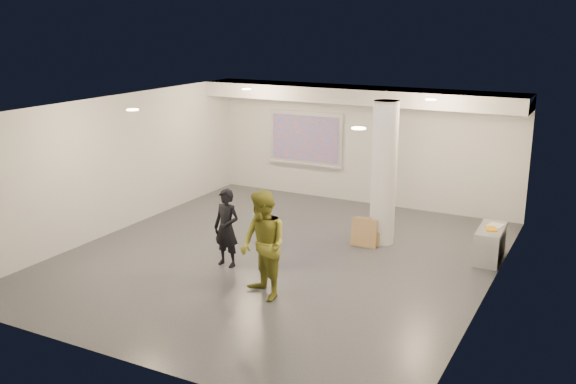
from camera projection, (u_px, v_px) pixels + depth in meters
The scene contains 20 objects.
floor at pixel (279, 257), 12.73m from camera, with size 8.00×9.00×0.01m, color #33353A.
ceiling at pixel (278, 106), 11.94m from camera, with size 8.00×9.00×0.01m, color silver.
wall_back at pixel (363, 145), 16.18m from camera, with size 8.00×0.01×3.00m, color silver.
wall_front at pixel (117, 259), 8.49m from camera, with size 8.00×0.01×3.00m, color silver.
wall_left at pixel (119, 163), 14.13m from camera, with size 0.01×9.00×3.00m, color silver.
wall_right at pixel (492, 212), 10.55m from camera, with size 0.01×9.00×3.00m, color silver.
soffit_band at pixel (357, 95), 15.37m from camera, with size 8.00×1.10×0.36m, color silver.
downlight_nw at pixel (247, 89), 15.07m from camera, with size 0.22×0.22×0.02m, color #E7C78B.
downlight_ne at pixel (431, 100), 13.10m from camera, with size 0.22×0.22×0.02m, color #E7C78B.
downlight_sw at pixel (133, 110), 11.65m from camera, with size 0.22×0.22×0.02m, color #E7C78B.
downlight_se at pixel (359, 128), 9.68m from camera, with size 0.22×0.22×0.02m, color #E7C78B.
column at pixel (384, 173), 13.20m from camera, with size 0.52×0.52×3.00m, color silver.
projection_screen at pixel (306, 139), 16.85m from camera, with size 2.10×0.13×1.42m.
credenza at pixel (490, 244), 12.54m from camera, with size 0.47×1.12×0.65m, color gray.
papers_stack at pixel (495, 226), 12.55m from camera, with size 0.27×0.35×0.02m, color white.
postit_pad at pixel (491, 229), 12.35m from camera, with size 0.21×0.28×0.03m, color #FFAB12.
cardboard_back at pixel (364, 233), 13.25m from camera, with size 0.55×0.05×0.60m, color #A27E4F.
cardboard_front at pixel (367, 231), 13.38m from camera, with size 0.54×0.05×0.60m, color #A27E4F.
woman at pixel (227, 228), 12.13m from camera, with size 0.55×0.36×1.50m, color black.
man at pixel (263, 245), 10.68m from camera, with size 0.90×0.70×1.86m, color olive.
Camera 1 is at (5.70, -10.50, 4.58)m, focal length 40.00 mm.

